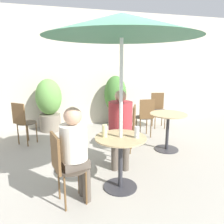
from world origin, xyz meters
TOP-DOWN VIEW (x-y plane):
  - ground_plane at (0.00, 0.00)m, footprint 20.00×20.00m
  - storefront_wall at (0.00, 3.42)m, footprint 10.00×0.06m
  - cafe_table_near at (-0.01, 0.14)m, footprint 0.68×0.68m
  - cafe_table_far at (1.29, 1.15)m, footprint 0.70×0.70m
  - bistro_chair_0 at (0.23, 0.88)m, footprint 0.42×0.44m
  - bistro_chair_1 at (-0.77, -0.01)m, footprint 0.42×0.41m
  - bistro_chair_2 at (0.55, 1.29)m, footprint 0.45×0.44m
  - bistro_chair_3 at (1.89, 2.64)m, footprint 0.41×0.43m
  - bistro_chair_4 at (-1.42, 2.23)m, footprint 0.46×0.46m
  - bistro_chair_5 at (1.18, 1.93)m, footprint 0.40×0.41m
  - seated_person_0 at (0.18, 0.74)m, footprint 0.42×0.44m
  - seated_person_1 at (-0.63, 0.01)m, footprint 0.36×0.33m
  - beer_glass_0 at (-0.21, 0.21)m, footprint 0.07×0.07m
  - beer_glass_1 at (0.18, 0.06)m, footprint 0.06×0.06m
  - potted_plant_0 at (-0.88, 3.10)m, footprint 0.63×0.63m
  - potted_plant_1 at (0.83, 3.07)m, footprint 0.59×0.59m
  - umbrella at (-0.01, 0.14)m, footprint 1.86×1.86m

SIDE VIEW (x-z plane):
  - ground_plane at x=0.00m, z-range 0.00..0.00m
  - cafe_table_near at x=-0.01m, z-range 0.14..0.88m
  - cafe_table_far at x=1.29m, z-range 0.15..0.88m
  - bistro_chair_0 at x=0.23m, z-range 0.10..1.00m
  - bistro_chair_1 at x=-0.77m, z-range 0.10..1.00m
  - bistro_chair_2 at x=0.55m, z-range 0.10..1.00m
  - bistro_chair_3 at x=1.89m, z-range 0.10..1.00m
  - bistro_chair_4 at x=-1.42m, z-range 0.10..1.00m
  - bistro_chair_5 at x=1.18m, z-range 0.10..1.00m
  - potted_plant_0 at x=-0.88m, z-range 0.05..1.36m
  - seated_person_1 at x=-0.63m, z-range 0.12..1.32m
  - seated_person_0 at x=0.18m, z-range 0.11..1.38m
  - potted_plant_1 at x=0.83m, z-range 0.10..1.45m
  - beer_glass_1 at x=0.18m, z-range 0.73..0.88m
  - beer_glass_0 at x=-0.21m, z-range 0.73..0.90m
  - storefront_wall at x=0.00m, z-range 0.00..3.00m
  - umbrella at x=-0.01m, z-range 0.98..3.24m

